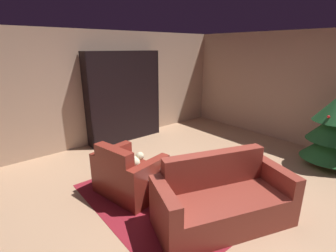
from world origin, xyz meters
TOP-DOWN VIEW (x-y plane):
  - ground_plane at (0.00, 0.00)m, footprint 8.11×8.11m
  - wall_back at (0.00, 3.41)m, footprint 5.90×0.06m
  - wall_left at (-2.92, 0.00)m, footprint 0.06×6.87m
  - area_rug at (-0.16, -0.33)m, footprint 2.44×1.90m
  - bookshelf_unit at (-2.68, 0.61)m, footprint 0.32×1.80m
  - armchair_red at (-0.62, -0.67)m, footprint 1.09×0.90m
  - couch_red at (0.71, -0.10)m, footprint 1.29×1.87m
  - coffee_table at (-0.05, -0.31)m, footprint 0.69×0.69m
  - book_stack_on_table at (-0.08, -0.34)m, footprint 0.23×0.18m
  - bottle_on_table at (-0.05, -0.12)m, footprint 0.08×0.08m
  - decorated_tree at (0.98, 2.66)m, footprint 0.94×0.94m

SIDE VIEW (x-z plane):
  - ground_plane at x=0.00m, z-range 0.00..0.00m
  - area_rug at x=-0.16m, z-range 0.00..0.01m
  - armchair_red at x=-0.62m, z-range -0.12..0.71m
  - couch_red at x=0.71m, z-range -0.13..0.73m
  - coffee_table at x=-0.05m, z-range 0.17..0.59m
  - book_stack_on_table at x=-0.08m, z-range 0.42..0.55m
  - bottle_on_table at x=-0.05m, z-range 0.39..0.62m
  - decorated_tree at x=0.98m, z-range 0.02..1.38m
  - bookshelf_unit at x=-2.68m, z-range 0.00..2.07m
  - wall_back at x=0.00m, z-range 0.00..2.51m
  - wall_left at x=-2.92m, z-range 0.00..2.51m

